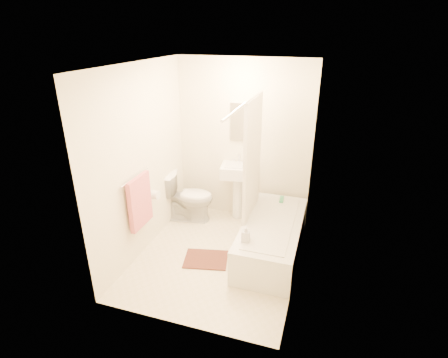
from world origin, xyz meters
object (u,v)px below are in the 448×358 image
(toilet, at_px, (188,197))
(bath_mat, at_px, (206,259))
(soap_bottle, at_px, (246,234))
(sink, at_px, (238,190))
(bathtub, at_px, (272,237))

(toilet, xyz_separation_m, bath_mat, (0.62, -0.92, -0.37))
(soap_bottle, bearing_deg, sink, 109.47)
(sink, height_order, bath_mat, sink)
(bathtub, xyz_separation_m, soap_bottle, (-0.23, -0.53, 0.33))
(toilet, distance_m, bath_mat, 1.17)
(sink, height_order, soap_bottle, sink)
(bathtub, xyz_separation_m, bath_mat, (-0.77, -0.42, -0.22))
(toilet, height_order, bathtub, toilet)
(soap_bottle, bearing_deg, toilet, 138.63)
(bath_mat, bearing_deg, bathtub, 28.76)
(sink, bearing_deg, bath_mat, -103.52)
(toilet, bearing_deg, soap_bottle, -140.64)
(sink, distance_m, soap_bottle, 1.37)
(bathtub, bearing_deg, sink, 131.85)
(bath_mat, distance_m, soap_bottle, 0.78)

